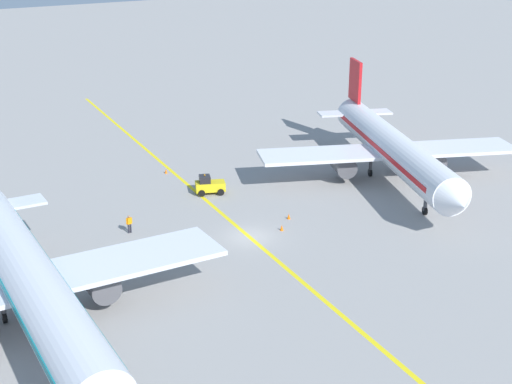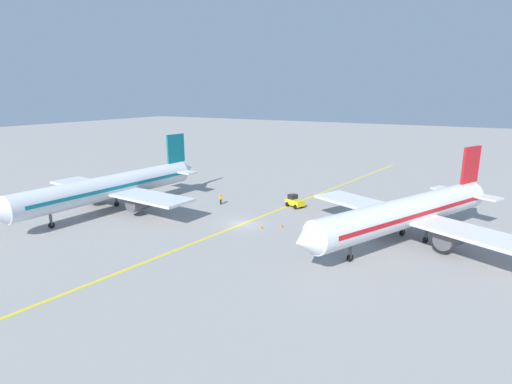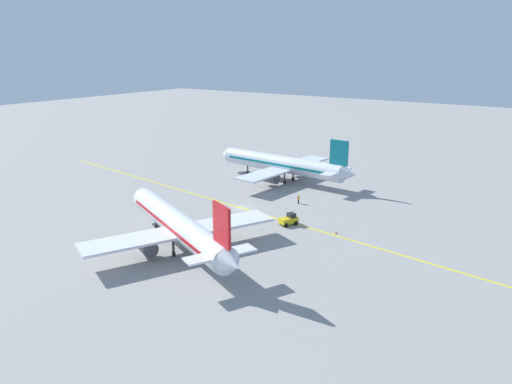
{
  "view_description": "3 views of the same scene",
  "coord_description": "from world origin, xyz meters",
  "px_view_note": "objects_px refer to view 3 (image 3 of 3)",
  "views": [
    {
      "loc": [
        31.98,
        47.76,
        25.73
      ],
      "look_at": [
        -2.78,
        -3.03,
        2.73
      ],
      "focal_mm": 50.0,
      "sensor_mm": 36.0,
      "label": 1
    },
    {
      "loc": [
        -27.57,
        44.68,
        17.51
      ],
      "look_at": [
        -0.72,
        -2.56,
        4.09
      ],
      "focal_mm": 28.0,
      "sensor_mm": 36.0,
      "label": 2
    },
    {
      "loc": [
        -69.52,
        -50.9,
        28.09
      ],
      "look_at": [
        0.81,
        -2.37,
        3.29
      ],
      "focal_mm": 35.0,
      "sensor_mm": 36.0,
      "label": 3
    }
  ],
  "objects_px": {
    "airplane_at_gate": "(179,226)",
    "ground_crew_worker": "(298,199)",
    "traffic_cone_near_nose": "(231,216)",
    "traffic_cone_mid_apron": "(336,232)",
    "airplane_adjacent_stand": "(283,165)",
    "baggage_tug_white": "(289,220)",
    "traffic_cone_by_wingtip": "(230,211)"
  },
  "relations": [
    {
      "from": "airplane_at_gate",
      "to": "ground_crew_worker",
      "type": "relative_size",
      "value": 19.94
    },
    {
      "from": "traffic_cone_near_nose",
      "to": "traffic_cone_mid_apron",
      "type": "relative_size",
      "value": 1.0
    },
    {
      "from": "airplane_adjacent_stand",
      "to": "ground_crew_worker",
      "type": "bearing_deg",
      "value": -138.21
    },
    {
      "from": "baggage_tug_white",
      "to": "traffic_cone_mid_apron",
      "type": "xyz_separation_m",
      "value": [
        0.71,
        -8.18,
        -0.63
      ]
    },
    {
      "from": "baggage_tug_white",
      "to": "traffic_cone_near_nose",
      "type": "bearing_deg",
      "value": 104.76
    },
    {
      "from": "traffic_cone_by_wingtip",
      "to": "traffic_cone_mid_apron",
      "type": "bearing_deg",
      "value": -86.53
    },
    {
      "from": "baggage_tug_white",
      "to": "ground_crew_worker",
      "type": "xyz_separation_m",
      "value": [
        11.02,
        4.56,
        0.01
      ]
    },
    {
      "from": "airplane_at_gate",
      "to": "airplane_adjacent_stand",
      "type": "relative_size",
      "value": 0.94
    },
    {
      "from": "airplane_adjacent_stand",
      "to": "ground_crew_worker",
      "type": "xyz_separation_m",
      "value": [
        -12.25,
        -10.95,
        -2.8
      ]
    },
    {
      "from": "airplane_adjacent_stand",
      "to": "traffic_cone_by_wingtip",
      "type": "bearing_deg",
      "value": -171.23
    },
    {
      "from": "ground_crew_worker",
      "to": "traffic_cone_by_wingtip",
      "type": "relative_size",
      "value": 3.05
    },
    {
      "from": "airplane_at_gate",
      "to": "baggage_tug_white",
      "type": "distance_m",
      "value": 19.79
    },
    {
      "from": "airplane_at_gate",
      "to": "baggage_tug_white",
      "type": "bearing_deg",
      "value": -22.13
    },
    {
      "from": "traffic_cone_mid_apron",
      "to": "airplane_adjacent_stand",
      "type": "bearing_deg",
      "value": 46.4
    },
    {
      "from": "ground_crew_worker",
      "to": "traffic_cone_by_wingtip",
      "type": "bearing_deg",
      "value": 147.71
    },
    {
      "from": "ground_crew_worker",
      "to": "traffic_cone_near_nose",
      "type": "xyz_separation_m",
      "value": [
        -13.67,
        5.48,
        -0.63
      ]
    },
    {
      "from": "traffic_cone_mid_apron",
      "to": "baggage_tug_white",
      "type": "bearing_deg",
      "value": 94.99
    },
    {
      "from": "baggage_tug_white",
      "to": "traffic_cone_mid_apron",
      "type": "relative_size",
      "value": 6.09
    },
    {
      "from": "baggage_tug_white",
      "to": "traffic_cone_by_wingtip",
      "type": "distance_m",
      "value": 11.87
    },
    {
      "from": "traffic_cone_near_nose",
      "to": "traffic_cone_by_wingtip",
      "type": "relative_size",
      "value": 1.0
    },
    {
      "from": "baggage_tug_white",
      "to": "airplane_adjacent_stand",
      "type": "bearing_deg",
      "value": 33.68
    },
    {
      "from": "airplane_at_gate",
      "to": "baggage_tug_white",
      "type": "height_order",
      "value": "airplane_at_gate"
    },
    {
      "from": "ground_crew_worker",
      "to": "traffic_cone_mid_apron",
      "type": "xyz_separation_m",
      "value": [
        -10.31,
        -12.74,
        -0.63
      ]
    },
    {
      "from": "traffic_cone_near_nose",
      "to": "traffic_cone_by_wingtip",
      "type": "xyz_separation_m",
      "value": [
        2.15,
        1.81,
        0.0
      ]
    },
    {
      "from": "traffic_cone_mid_apron",
      "to": "traffic_cone_by_wingtip",
      "type": "height_order",
      "value": "same"
    },
    {
      "from": "airplane_adjacent_stand",
      "to": "traffic_cone_near_nose",
      "type": "bearing_deg",
      "value": -168.08
    },
    {
      "from": "airplane_at_gate",
      "to": "traffic_cone_mid_apron",
      "type": "bearing_deg",
      "value": -39.52
    },
    {
      "from": "airplane_at_gate",
      "to": "baggage_tug_white",
      "type": "relative_size",
      "value": 10.0
    },
    {
      "from": "airplane_at_gate",
      "to": "traffic_cone_near_nose",
      "type": "bearing_deg",
      "value": 9.73
    },
    {
      "from": "baggage_tug_white",
      "to": "traffic_cone_by_wingtip",
      "type": "height_order",
      "value": "baggage_tug_white"
    },
    {
      "from": "traffic_cone_by_wingtip",
      "to": "traffic_cone_near_nose",
      "type": "bearing_deg",
      "value": -139.92
    },
    {
      "from": "ground_crew_worker",
      "to": "baggage_tug_white",
      "type": "bearing_deg",
      "value": -157.51
    }
  ]
}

